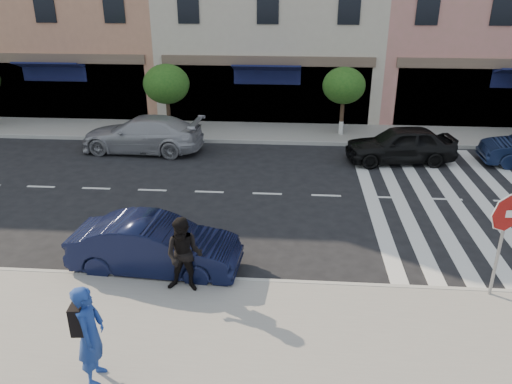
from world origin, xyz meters
name	(u,v)px	position (x,y,z in m)	size (l,w,h in m)	color
ground	(259,253)	(0.00, 0.00, 0.00)	(120.00, 120.00, 0.00)	black
sidewalk_near	(245,346)	(0.00, -3.75, 0.07)	(60.00, 4.50, 0.15)	gray
sidewalk_far	(276,133)	(0.00, 11.00, 0.07)	(60.00, 3.00, 0.15)	gray
building_centre	(272,3)	(-0.50, 17.00, 5.50)	(11.00, 9.00, 11.00)	beige
street_tree_wb	(166,84)	(-5.00, 10.80, 2.31)	(2.10, 2.10, 3.06)	#473323
street_tree_c	(344,86)	(3.00, 10.80, 2.36)	(1.90, 1.90, 3.04)	#473323
stop_sign	(505,223)	(5.41, -1.67, 1.97)	(0.88, 0.12, 2.50)	gray
photographer	(91,335)	(-2.58, -4.88, 1.12)	(0.71, 0.46, 1.94)	navy
walker	(184,255)	(-1.55, -2.00, 1.05)	(0.88, 0.69, 1.81)	black
car_near_mid	(155,246)	(-2.50, -1.00, 0.69)	(1.46, 4.19, 1.38)	black
car_far_left	(142,134)	(-5.50, 8.15, 0.74)	(2.07, 5.09, 1.48)	#9A999E
car_far_mid	(400,144)	(5.06, 7.60, 0.73)	(1.71, 4.26, 1.45)	black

